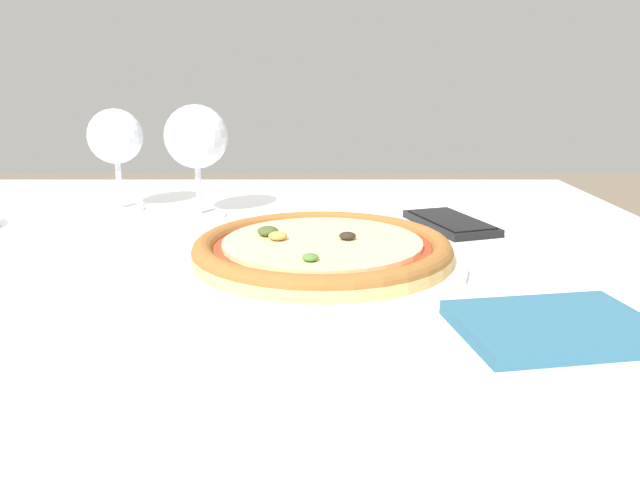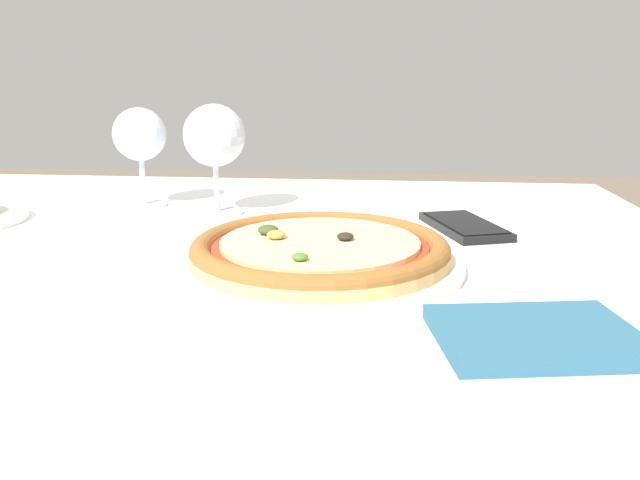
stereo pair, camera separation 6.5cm
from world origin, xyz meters
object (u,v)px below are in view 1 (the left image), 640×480
(wine_glass_far_right, at_px, (194,139))
(pizza_plate, at_px, (320,252))
(wine_glass_far_left, at_px, (113,139))
(cell_phone, at_px, (448,223))
(dining_table, at_px, (142,317))

(wine_glass_far_right, bearing_deg, pizza_plate, -54.26)
(wine_glass_far_left, height_order, cell_phone, wine_glass_far_left)
(wine_glass_far_left, relative_size, wine_glass_far_right, 0.95)
(wine_glass_far_left, xyz_separation_m, cell_phone, (0.47, -0.10, -0.10))
(dining_table, xyz_separation_m, cell_phone, (0.38, 0.12, 0.09))
(wine_glass_far_left, xyz_separation_m, wine_glass_far_right, (0.12, -0.04, 0.00))
(wine_glass_far_right, bearing_deg, cell_phone, -10.39)
(cell_phone, bearing_deg, wine_glass_far_left, 167.56)
(wine_glass_far_left, bearing_deg, cell_phone, -12.44)
(dining_table, relative_size, cell_phone, 8.34)
(dining_table, bearing_deg, pizza_plate, -15.89)
(pizza_plate, relative_size, wine_glass_far_right, 1.91)
(dining_table, relative_size, pizza_plate, 4.41)
(pizza_plate, bearing_deg, cell_phone, 46.16)
(pizza_plate, relative_size, wine_glass_far_left, 2.01)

